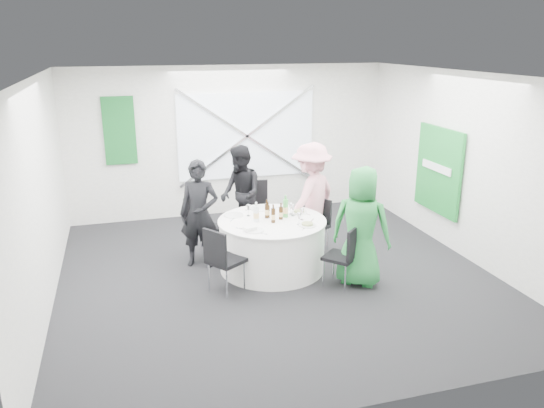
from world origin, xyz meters
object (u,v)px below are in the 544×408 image
object	(u,v)px
banquet_table	(272,245)
chair_front_right	(345,252)
chair_back_left	(200,222)
chair_front_left	(221,256)
person_man_back_left	(199,214)
chair_back_right	(318,221)
person_woman_green	(361,227)
person_woman_pink	(311,197)
clear_water_bottle	(256,214)
person_man_back	(241,194)
green_water_bottle	(286,208)
chair_back	(256,207)

from	to	relation	value
banquet_table	chair_front_right	distance (m)	1.17
chair_back_left	chair_front_left	bearing A→B (deg)	-139.69
chair_back_left	chair_front_left	world-z (taller)	chair_back_left
banquet_table	person_man_back_left	bearing A→B (deg)	156.17
chair_back_right	person_woman_green	world-z (taller)	person_woman_green
chair_back_left	person_woman_pink	distance (m)	1.78
clear_water_bottle	chair_back_right	bearing A→B (deg)	25.22
person_man_back	banquet_table	bearing A→B (deg)	0.00
chair_front_left	person_woman_pink	world-z (taller)	person_woman_pink
banquet_table	chair_back_right	xyz separation A→B (m)	(0.91, 0.54, 0.10)
banquet_table	person_woman_green	bearing A→B (deg)	-37.93
green_water_bottle	clear_water_bottle	size ratio (longest dim) A/B	1.15
chair_back	clear_water_bottle	distance (m)	1.17
chair_back	chair_front_right	size ratio (longest dim) A/B	1.19
chair_front_right	clear_water_bottle	distance (m)	1.37
banquet_table	chair_front_right	xyz separation A→B (m)	(0.78, -0.86, 0.13)
person_woman_green	clear_water_bottle	world-z (taller)	person_woman_green
chair_front_left	green_water_bottle	xyz separation A→B (m)	(1.08, 0.65, 0.36)
chair_back_left	clear_water_bottle	xyz separation A→B (m)	(0.71, -0.70, 0.28)
person_man_back_left	clear_water_bottle	world-z (taller)	person_man_back_left
chair_front_left	clear_water_bottle	bearing A→B (deg)	-81.25
chair_back_right	person_woman_pink	size ratio (longest dim) A/B	0.48
banquet_table	clear_water_bottle	xyz separation A→B (m)	(-0.23, -0.00, 0.49)
green_water_bottle	chair_back_right	bearing A→B (deg)	34.28
banquet_table	green_water_bottle	distance (m)	0.56
chair_back_right	chair_front_right	world-z (taller)	chair_front_right
chair_back	person_woman_green	xyz separation A→B (m)	(0.97, -1.90, 0.22)
clear_water_bottle	banquet_table	bearing A→B (deg)	0.63
chair_back_right	person_woman_pink	bearing A→B (deg)	-155.53
person_woman_pink	person_man_back_left	bearing A→B (deg)	-31.05
chair_back	person_man_back	distance (m)	0.33
person_woman_green	banquet_table	bearing A→B (deg)	0.00
person_man_back	chair_back_left	bearing A→B (deg)	-62.00
person_man_back	green_water_bottle	size ratio (longest dim) A/B	4.88
chair_front_right	person_woman_pink	distance (m)	1.51
banquet_table	chair_front_left	distance (m)	1.05
banquet_table	green_water_bottle	bearing A→B (deg)	16.92
chair_back	clear_water_bottle	world-z (taller)	clear_water_bottle
chair_front_right	person_woman_green	world-z (taller)	person_woman_green
banquet_table	person_man_back_left	distance (m)	1.15
chair_back	chair_front_left	xyz separation A→B (m)	(-0.90, -1.69, -0.07)
banquet_table	green_water_bottle	world-z (taller)	green_water_bottle
chair_back_right	clear_water_bottle	bearing A→B (deg)	-95.27
chair_back_right	person_woman_pink	distance (m)	0.40
person_man_back_left	chair_back	bearing A→B (deg)	56.98
chair_back_left	person_man_back	xyz separation A→B (m)	(0.77, 0.56, 0.21)
chair_front_left	person_woman_pink	distance (m)	2.08
person_woman_green	clear_water_bottle	distance (m)	1.48
person_woman_green	green_water_bottle	distance (m)	1.17
clear_water_bottle	green_water_bottle	bearing A→B (deg)	8.80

